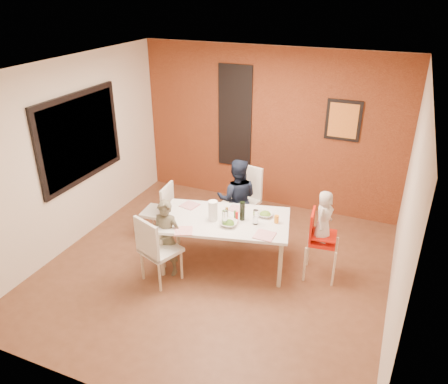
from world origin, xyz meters
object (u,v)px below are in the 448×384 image
at_px(dining_table, 225,223).
at_px(chair_left, 161,208).
at_px(chair_far, 244,196).
at_px(child_near, 167,238).
at_px(wine_bottle, 242,211).
at_px(child_far, 237,199).
at_px(toddler, 324,216).
at_px(paper_towel_roll, 213,211).
at_px(chair_near, 155,247).
at_px(high_chair, 319,238).

distance_m(dining_table, chair_left, 1.21).
relative_size(dining_table, chair_far, 1.81).
height_order(child_near, wine_bottle, child_near).
distance_m(child_near, wine_bottle, 1.06).
height_order(child_far, toddler, child_far).
bearing_deg(paper_towel_roll, child_near, -140.44).
xyz_separation_m(chair_far, wine_bottle, (0.32, -0.94, 0.26)).
height_order(chair_near, high_chair, chair_near).
xyz_separation_m(high_chair, paper_towel_roll, (-1.38, -0.32, 0.28)).
height_order(chair_near, paper_towel_roll, paper_towel_roll).
relative_size(chair_near, wine_bottle, 3.62).
xyz_separation_m(child_far, toddler, (1.38, -0.51, 0.27)).
bearing_deg(child_far, chair_near, 52.53).
bearing_deg(chair_near, paper_towel_roll, -107.93).
distance_m(dining_table, child_near, 0.80).
xyz_separation_m(high_chair, wine_bottle, (-1.02, -0.16, 0.27)).
xyz_separation_m(child_near, paper_towel_roll, (0.49, 0.41, 0.31)).
relative_size(chair_far, wine_bottle, 3.94).
bearing_deg(child_far, wine_bottle, 98.94).
bearing_deg(wine_bottle, chair_near, -137.70).
xyz_separation_m(child_far, wine_bottle, (0.34, -0.68, 0.21)).
distance_m(dining_table, toddler, 1.31).
relative_size(toddler, wine_bottle, 2.59).
distance_m(chair_near, paper_towel_roll, 0.89).
distance_m(chair_left, toddler, 2.46).
height_order(toddler, paper_towel_roll, toddler).
xyz_separation_m(chair_left, child_far, (1.05, 0.47, 0.14)).
bearing_deg(chair_left, child_far, 108.92).
height_order(wine_bottle, paper_towel_roll, paper_towel_roll).
bearing_deg(high_chair, paper_towel_roll, 97.20).
relative_size(chair_far, paper_towel_roll, 3.76).
relative_size(dining_table, paper_towel_roll, 6.79).
xyz_separation_m(chair_near, chair_far, (0.56, 1.74, 0.05)).
relative_size(child_near, paper_towel_roll, 3.90).
relative_size(dining_table, child_near, 1.74).
relative_size(high_chair, paper_towel_roll, 3.45).
bearing_deg(chair_left, chair_near, 21.04).
distance_m(chair_left, paper_towel_roll, 1.15).
height_order(chair_near, chair_left, chair_near).
xyz_separation_m(chair_left, child_near, (0.53, -0.78, 0.05)).
bearing_deg(chair_far, high_chair, -18.66).
bearing_deg(dining_table, wine_bottle, 18.22).
height_order(dining_table, child_far, child_far).
distance_m(high_chair, wine_bottle, 1.07).
bearing_deg(chair_far, chair_left, -134.59).
distance_m(toddler, paper_towel_roll, 1.44).
height_order(child_far, paper_towel_roll, child_far).
xyz_separation_m(chair_left, wine_bottle, (1.38, -0.21, 0.35)).
xyz_separation_m(high_chair, toddler, (0.02, 0.00, 0.33)).
bearing_deg(dining_table, chair_near, -132.15).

